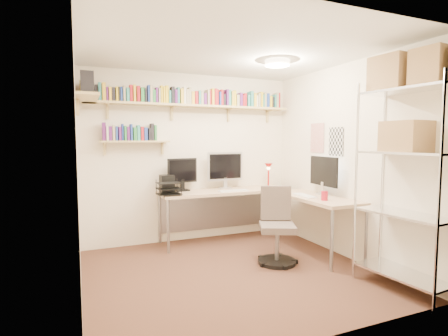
{
  "coord_description": "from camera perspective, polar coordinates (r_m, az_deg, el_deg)",
  "views": [
    {
      "loc": [
        -1.6,
        -3.57,
        1.52
      ],
      "look_at": [
        0.14,
        0.55,
        1.16
      ],
      "focal_mm": 28.0,
      "sensor_mm": 36.0,
      "label": 1
    }
  ],
  "objects": [
    {
      "name": "room_shell",
      "position": [
        3.91,
        1.33,
        5.0
      ],
      "size": [
        3.24,
        3.04,
        2.52
      ],
      "color": "beige",
      "rests_on": "ground"
    },
    {
      "name": "ground",
      "position": [
        4.2,
        1.23,
        -16.65
      ],
      "size": [
        3.2,
        3.2,
        0.0
      ],
      "primitive_type": "plane",
      "color": "#4B2920",
      "rests_on": "ground"
    },
    {
      "name": "office_chair",
      "position": [
        4.45,
        8.6,
        -10.1
      ],
      "size": [
        0.55,
        0.56,
        0.94
      ],
      "rotation": [
        0.0,
        0.0,
        -0.43
      ],
      "color": "black",
      "rests_on": "ground"
    },
    {
      "name": "wall_shelves",
      "position": [
        5.04,
        -9.1,
        10.32
      ],
      "size": [
        3.12,
        1.09,
        0.8
      ],
      "color": "#D2B976",
      "rests_on": "ground"
    },
    {
      "name": "corner_desk",
      "position": [
        5.07,
        2.57,
        -4.0
      ],
      "size": [
        2.28,
        2.01,
        1.34
      ],
      "color": "tan",
      "rests_on": "ground"
    },
    {
      "name": "wire_rack",
      "position": [
        3.92,
        27.74,
        7.31
      ],
      "size": [
        0.53,
        0.95,
        2.37
      ],
      "rotation": [
        0.0,
        0.0,
        0.09
      ],
      "color": "silver",
      "rests_on": "ground"
    }
  ]
}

